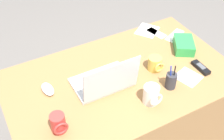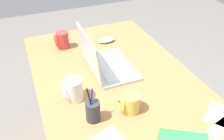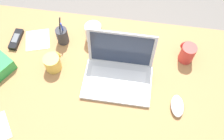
{
  "view_description": "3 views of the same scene",
  "coord_description": "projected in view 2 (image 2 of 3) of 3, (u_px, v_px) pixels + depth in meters",
  "views": [
    {
      "loc": [
        0.65,
        1.09,
        1.92
      ],
      "look_at": [
        0.04,
        -0.04,
        0.78
      ],
      "focal_mm": 46.05,
      "sensor_mm": 36.0,
      "label": 1
    },
    {
      "loc": [
        -0.93,
        0.41,
        1.52
      ],
      "look_at": [
        0.05,
        0.01,
        0.78
      ],
      "focal_mm": 38.91,
      "sensor_mm": 36.0,
      "label": 2
    },
    {
      "loc": [
        0.18,
        -0.58,
        1.87
      ],
      "look_at": [
        0.09,
        0.03,
        0.77
      ],
      "focal_mm": 40.2,
      "sensor_mm": 36.0,
      "label": 3
    }
  ],
  "objects": [
    {
      "name": "computer_mouse",
      "position": [
        107.0,
        40.0,
        1.63
      ],
      "size": [
        0.07,
        0.12,
        0.03
      ],
      "primitive_type": "ellipsoid",
      "rotation": [
        0.0,
        0.0,
        0.08
      ],
      "color": "white",
      "rests_on": "desk"
    },
    {
      "name": "coffee_mug_tall",
      "position": [
        73.0,
        89.0,
        1.15
      ],
      "size": [
        0.09,
        0.1,
        0.11
      ],
      "color": "white",
      "rests_on": "desk"
    },
    {
      "name": "laptop",
      "position": [
        104.0,
        63.0,
        1.34
      ],
      "size": [
        0.34,
        0.25,
        0.24
      ],
      "color": "silver",
      "rests_on": "desk"
    },
    {
      "name": "coffee_mug_white",
      "position": [
        130.0,
        103.0,
        1.09
      ],
      "size": [
        0.08,
        0.1,
        0.09
      ],
      "color": "#E0BC4C",
      "rests_on": "desk"
    },
    {
      "name": "desk",
      "position": [
        117.0,
        128.0,
        1.5
      ],
      "size": [
        1.38,
        0.83,
        0.73
      ],
      "primitive_type": "cube",
      "color": "#9E7042",
      "rests_on": "ground"
    },
    {
      "name": "paper_note_front",
      "position": [
        222.0,
        127.0,
        1.03
      ],
      "size": [
        0.1,
        0.16,
        0.0
      ],
      "primitive_type": "cube",
      "rotation": [
        0.0,
        0.0,
        0.25
      ],
      "color": "white",
      "rests_on": "desk"
    },
    {
      "name": "pen_holder",
      "position": [
        93.0,
        111.0,
        1.04
      ],
      "size": [
        0.06,
        0.06,
        0.18
      ],
      "color": "#333338",
      "rests_on": "desk"
    },
    {
      "name": "coffee_mug_spare",
      "position": [
        62.0,
        40.0,
        1.55
      ],
      "size": [
        0.08,
        0.09,
        0.11
      ],
      "color": "#C63833",
      "rests_on": "desk"
    }
  ]
}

